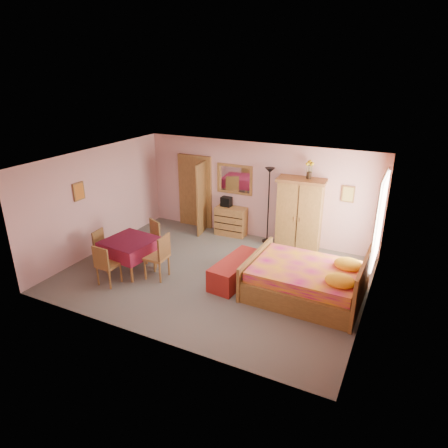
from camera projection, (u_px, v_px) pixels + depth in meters
The scene contains 23 objects.
floor at pixel (214, 275), 9.04m from camera, with size 6.50×6.50×0.00m, color #67635A.
ceiling at pixel (213, 162), 8.09m from camera, with size 6.50×6.50×0.00m, color brown.
wall_back at pixel (257, 191), 10.65m from camera, with size 6.50×0.10×2.60m, color #E1A5A3.
wall_front at pixel (142, 271), 6.48m from camera, with size 6.50×0.10×2.60m, color #E1A5A3.
wall_left at pixel (98, 200), 9.91m from camera, with size 0.10×5.00×2.60m, color #E1A5A3.
wall_right at pixel (372, 250), 7.22m from camera, with size 0.10×5.00×2.60m, color #E1A5A3.
doorway at pixel (195, 192), 11.51m from camera, with size 1.06×0.12×2.15m, color #9E6B35.
window at pixel (379, 221), 8.18m from camera, with size 0.08×1.40×1.95m, color white.
picture_left at pixel (79, 191), 9.25m from camera, with size 0.04×0.32×0.42m, color orange.
picture_back at pixel (348, 194), 9.56m from camera, with size 0.30×0.04×0.40m, color #D8BF59.
chest_of_drawers at pixel (231, 221), 11.07m from camera, with size 0.85×0.42×0.80m, color #AB7339.
wall_mirror at pixel (235, 179), 10.82m from camera, with size 1.04×0.05×0.82m, color white.
stereo at pixel (226, 202), 10.98m from camera, with size 0.28×0.21×0.26m, color black.
floor_lamp at pixel (268, 206), 10.39m from camera, with size 0.26×0.26×2.03m, color black.
wardrobe at pixel (299, 215), 10.02m from camera, with size 1.19×0.61×1.86m, color #AA7A39.
sunflower_vase at pixel (309, 170), 9.60m from camera, with size 0.18×0.18×0.45m, color yellow.
bed at pixel (306, 272), 8.05m from camera, with size 2.30×1.81×1.06m, color #C41378.
bench at pixel (236, 270), 8.72m from camera, with size 0.56×1.51×0.50m, color maroon.
dining_table at pixel (131, 255), 9.10m from camera, with size 1.05×1.05×0.77m, color maroon.
chair_south at pixel (108, 264), 8.52m from camera, with size 0.42×0.42×0.93m, color olive.
chair_north at pixel (148, 241), 9.59m from camera, with size 0.44×0.44×0.97m, color #A76C38.
chair_west at pixel (106, 248), 9.33m from camera, with size 0.39×0.39×0.87m, color #9C6235.
chair_east at pixel (156, 256), 8.76m from camera, with size 0.47×0.47×1.03m, color #AE773B.
Camera 1 is at (3.75, -7.06, 4.39)m, focal length 32.00 mm.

